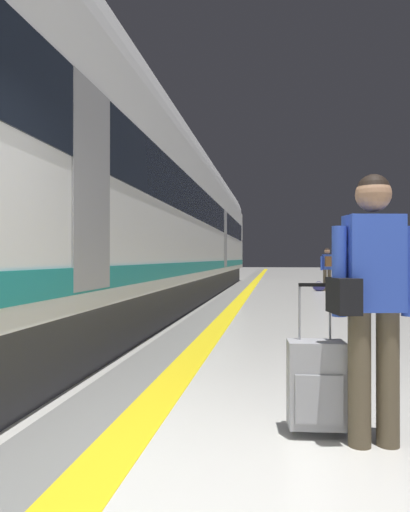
% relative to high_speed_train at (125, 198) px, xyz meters
% --- Properties ---
extents(safety_line_strip, '(0.36, 80.00, 0.01)m').
position_rel_high_speed_train_xyz_m(safety_line_strip, '(2.23, 2.39, -2.50)').
color(safety_line_strip, yellow).
rests_on(safety_line_strip, ground).
extents(tactile_edge_band, '(0.74, 80.00, 0.01)m').
position_rel_high_speed_train_xyz_m(tactile_edge_band, '(1.84, 2.39, -2.50)').
color(tactile_edge_band, slate).
rests_on(tactile_edge_band, ground).
extents(high_speed_train, '(2.94, 35.30, 4.97)m').
position_rel_high_speed_train_xyz_m(high_speed_train, '(0.00, 0.00, 0.00)').
color(high_speed_train, '#38383D').
rests_on(high_speed_train, ground).
extents(traveller_foreground, '(0.57, 0.36, 1.75)m').
position_rel_high_speed_train_xyz_m(traveller_foreground, '(3.83, -6.60, -1.49)').
color(traveller_foreground, brown).
rests_on(traveller_foreground, ground).
extents(rolling_suitcase_foreground, '(0.40, 0.26, 1.03)m').
position_rel_high_speed_train_xyz_m(rolling_suitcase_foreground, '(3.50, -6.47, -2.15)').
color(rolling_suitcase_foreground, '#9E9EA3').
rests_on(rolling_suitcase_foreground, ground).
extents(passenger_near, '(0.49, 0.35, 1.59)m').
position_rel_high_speed_train_xyz_m(passenger_near, '(5.13, 8.03, -1.56)').
color(passenger_near, brown).
rests_on(passenger_near, ground).
extents(duffel_bag_near, '(0.44, 0.26, 0.36)m').
position_rel_high_speed_train_xyz_m(duffel_bag_near, '(4.81, 7.82, -2.35)').
color(duffel_bag_near, navy).
rests_on(duffel_bag_near, ground).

